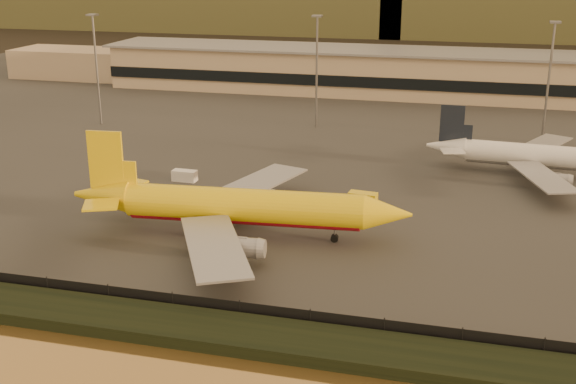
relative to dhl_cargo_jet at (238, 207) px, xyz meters
name	(u,v)px	position (x,y,z in m)	size (l,w,h in m)	color
ground	(257,272)	(6.00, -10.68, -4.59)	(900.00, 900.00, 0.00)	black
embankment	(210,331)	(6.00, -27.68, -3.89)	(320.00, 7.00, 1.40)	black
tarmac	(368,116)	(6.00, 84.32, -4.49)	(320.00, 220.00, 0.20)	#2D2D2D
perimeter_fence	(223,309)	(6.00, -23.68, -3.29)	(300.00, 0.05, 2.20)	black
terminal_building	(335,70)	(-8.52, 114.87, 1.66)	(202.00, 25.00, 12.60)	tan
apron_light_masts	(427,67)	(21.00, 64.32, 11.12)	(152.20, 12.20, 25.40)	slate
dhl_cargo_jet	(238,207)	(0.00, 0.00, 0.00)	(49.20, 47.99, 14.69)	yellow
white_narrowbody_jet	(543,157)	(44.09, 41.63, -0.80)	(41.84, 40.77, 12.02)	white
gse_vehicle_yellow	(363,199)	(15.15, 17.84, -3.37)	(4.52, 2.03, 2.03)	yellow
gse_vehicle_white	(185,176)	(-17.55, 22.41, -3.42)	(4.31, 1.94, 1.94)	white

